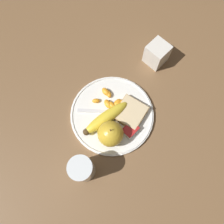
{
  "coord_description": "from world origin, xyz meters",
  "views": [
    {
      "loc": [
        0.16,
        0.16,
        0.7
      ],
      "look_at": [
        0.0,
        0.0,
        0.03
      ],
      "focal_mm": 35.0,
      "sensor_mm": 36.0,
      "label": 1
    }
  ],
  "objects_px": {
    "apple": "(111,134)",
    "plate": "(112,114)",
    "banana": "(106,118)",
    "jam_packet": "(129,131)",
    "juice_glass": "(82,169)",
    "condiment_caddy": "(157,54)",
    "bread_slice": "(130,113)",
    "fork": "(109,112)"
  },
  "relations": [
    {
      "from": "juice_glass",
      "to": "bread_slice",
      "type": "distance_m",
      "value": 0.24
    },
    {
      "from": "banana",
      "to": "jam_packet",
      "type": "xyz_separation_m",
      "value": [
        -0.02,
        0.08,
        -0.01
      ]
    },
    {
      "from": "juice_glass",
      "to": "jam_packet",
      "type": "height_order",
      "value": "juice_glass"
    },
    {
      "from": "fork",
      "to": "jam_packet",
      "type": "height_order",
      "value": "jam_packet"
    },
    {
      "from": "apple",
      "to": "jam_packet",
      "type": "height_order",
      "value": "apple"
    },
    {
      "from": "plate",
      "to": "apple",
      "type": "height_order",
      "value": "apple"
    },
    {
      "from": "plate",
      "to": "banana",
      "type": "distance_m",
      "value": 0.04
    },
    {
      "from": "apple",
      "to": "bread_slice",
      "type": "bearing_deg",
      "value": -175.51
    },
    {
      "from": "plate",
      "to": "jam_packet",
      "type": "xyz_separation_m",
      "value": [
        0.0,
        0.08,
        0.01
      ]
    },
    {
      "from": "apple",
      "to": "fork",
      "type": "height_order",
      "value": "apple"
    },
    {
      "from": "bread_slice",
      "to": "fork",
      "type": "relative_size",
      "value": 0.76
    },
    {
      "from": "juice_glass",
      "to": "condiment_caddy",
      "type": "relative_size",
      "value": 1.35
    },
    {
      "from": "plate",
      "to": "fork",
      "type": "distance_m",
      "value": 0.01
    },
    {
      "from": "juice_glass",
      "to": "banana",
      "type": "relative_size",
      "value": 0.63
    },
    {
      "from": "jam_packet",
      "to": "condiment_caddy",
      "type": "bearing_deg",
      "value": -156.25
    },
    {
      "from": "plate",
      "to": "condiment_caddy",
      "type": "height_order",
      "value": "condiment_caddy"
    },
    {
      "from": "condiment_caddy",
      "to": "banana",
      "type": "bearing_deg",
      "value": 6.99
    },
    {
      "from": "juice_glass",
      "to": "fork",
      "type": "distance_m",
      "value": 0.21
    },
    {
      "from": "plate",
      "to": "apple",
      "type": "relative_size",
      "value": 3.1
    },
    {
      "from": "juice_glass",
      "to": "apple",
      "type": "distance_m",
      "value": 0.13
    },
    {
      "from": "jam_packet",
      "to": "bread_slice",
      "type": "bearing_deg",
      "value": -140.36
    },
    {
      "from": "banana",
      "to": "jam_packet",
      "type": "relative_size",
      "value": 3.73
    },
    {
      "from": "apple",
      "to": "banana",
      "type": "height_order",
      "value": "apple"
    },
    {
      "from": "apple",
      "to": "bread_slice",
      "type": "height_order",
      "value": "apple"
    },
    {
      "from": "apple",
      "to": "condiment_caddy",
      "type": "bearing_deg",
      "value": -164.92
    },
    {
      "from": "juice_glass",
      "to": "fork",
      "type": "bearing_deg",
      "value": -157.42
    },
    {
      "from": "plate",
      "to": "condiment_caddy",
      "type": "bearing_deg",
      "value": -172.2
    },
    {
      "from": "banana",
      "to": "condiment_caddy",
      "type": "height_order",
      "value": "condiment_caddy"
    },
    {
      "from": "condiment_caddy",
      "to": "bread_slice",
      "type": "bearing_deg",
      "value": 19.64
    },
    {
      "from": "banana",
      "to": "plate",
      "type": "bearing_deg",
      "value": 179.6
    },
    {
      "from": "jam_packet",
      "to": "banana",
      "type": "bearing_deg",
      "value": -73.05
    },
    {
      "from": "jam_packet",
      "to": "plate",
      "type": "bearing_deg",
      "value": -93.07
    },
    {
      "from": "juice_glass",
      "to": "condiment_caddy",
      "type": "xyz_separation_m",
      "value": [
        -0.45,
        -0.1,
        -0.01
      ]
    },
    {
      "from": "plate",
      "to": "bread_slice",
      "type": "bearing_deg",
      "value": 135.1
    },
    {
      "from": "bread_slice",
      "to": "fork",
      "type": "height_order",
      "value": "bread_slice"
    },
    {
      "from": "apple",
      "to": "plate",
      "type": "bearing_deg",
      "value": -139.01
    },
    {
      "from": "fork",
      "to": "jam_packet",
      "type": "distance_m",
      "value": 0.09
    },
    {
      "from": "juice_glass",
      "to": "condiment_caddy",
      "type": "distance_m",
      "value": 0.46
    },
    {
      "from": "bread_slice",
      "to": "fork",
      "type": "xyz_separation_m",
      "value": [
        0.04,
        -0.06,
        -0.01
      ]
    },
    {
      "from": "fork",
      "to": "condiment_caddy",
      "type": "height_order",
      "value": "condiment_caddy"
    },
    {
      "from": "plate",
      "to": "condiment_caddy",
      "type": "relative_size",
      "value": 3.41
    },
    {
      "from": "banana",
      "to": "fork",
      "type": "height_order",
      "value": "banana"
    }
  ]
}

